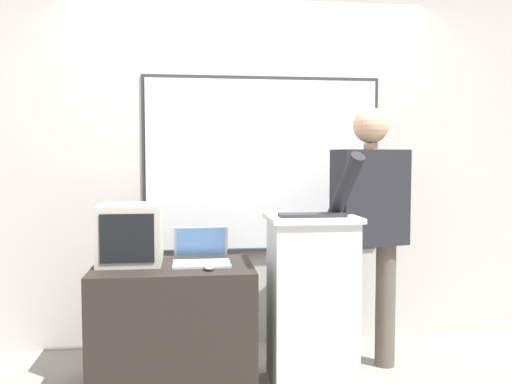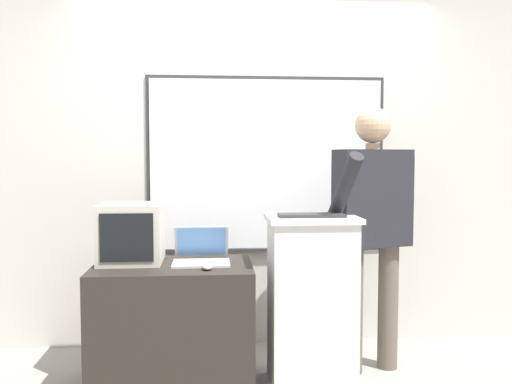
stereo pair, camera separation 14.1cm
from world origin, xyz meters
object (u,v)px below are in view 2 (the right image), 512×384
object	(u,v)px
lectern_podium	(311,300)
person_presenter	(372,218)
wireless_keyboard	(311,215)
computer_mouse_by_laptop	(207,267)
side_desk	(174,325)
crt_monitor	(131,233)
laptop	(201,252)

from	to	relation	value
lectern_podium	person_presenter	bearing A→B (deg)	23.32
wireless_keyboard	computer_mouse_by_laptop	world-z (taller)	wireless_keyboard
side_desk	crt_monitor	xyz separation A→B (m)	(-0.25, 0.10, 0.55)
side_desk	computer_mouse_by_laptop	world-z (taller)	computer_mouse_by_laptop
person_presenter	laptop	distance (m)	1.10
side_desk	person_presenter	xyz separation A→B (m)	(1.25, 0.13, 0.62)
laptop	crt_monitor	bearing A→B (deg)	176.85
computer_mouse_by_laptop	person_presenter	bearing A→B (deg)	15.68
laptop	computer_mouse_by_laptop	world-z (taller)	laptop
crt_monitor	wireless_keyboard	bearing A→B (deg)	-10.60
person_presenter	crt_monitor	size ratio (longest dim) A/B	4.40
lectern_podium	side_desk	bearing A→B (deg)	176.57
side_desk	laptop	bearing A→B (deg)	23.38
lectern_podium	computer_mouse_by_laptop	distance (m)	0.67
lectern_podium	crt_monitor	world-z (taller)	crt_monitor
laptop	wireless_keyboard	world-z (taller)	wireless_keyboard
lectern_podium	laptop	bearing A→B (deg)	169.51
side_desk	laptop	xyz separation A→B (m)	(0.17, 0.07, 0.43)
lectern_podium	wireless_keyboard	bearing A→B (deg)	-102.94
side_desk	laptop	distance (m)	0.46
side_desk	crt_monitor	size ratio (longest dim) A/B	2.45
side_desk	person_presenter	world-z (taller)	person_presenter
computer_mouse_by_laptop	crt_monitor	world-z (taller)	crt_monitor
person_presenter	laptop	bearing A→B (deg)	170.27
laptop	wireless_keyboard	xyz separation A→B (m)	(0.65, -0.18, 0.24)
wireless_keyboard	crt_monitor	world-z (taller)	crt_monitor
lectern_podium	computer_mouse_by_laptop	bearing A→B (deg)	-169.87
wireless_keyboard	computer_mouse_by_laptop	xyz separation A→B (m)	(-0.61, -0.06, -0.28)
crt_monitor	lectern_podium	bearing A→B (deg)	-7.65
lectern_podium	crt_monitor	xyz separation A→B (m)	(-1.08, 0.15, 0.40)
person_presenter	computer_mouse_by_laptop	xyz separation A→B (m)	(-1.04, -0.29, -0.24)
lectern_podium	side_desk	distance (m)	0.84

